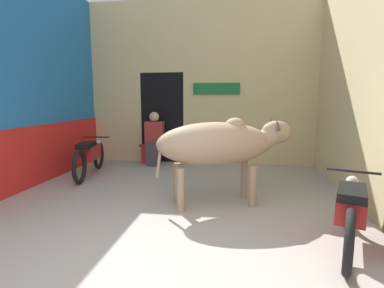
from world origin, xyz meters
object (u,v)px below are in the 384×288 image
Objects in this scene: shopkeeper_seated at (154,137)px; plastic_stool at (147,153)px; cow at (221,144)px; motorcycle_near at (351,209)px; motorcycle_far at (90,155)px.

shopkeeper_seated is 2.80× the size of plastic_stool.
cow is 1.65× the size of shopkeeper_seated.
cow reaches higher than motorcycle_near.
cow is 4.63× the size of plastic_stool.
motorcycle_far is (-2.78, 1.30, -0.50)m from cow.
cow is 1.13× the size of motorcycle_far.
cow is at bearing -53.38° from plastic_stool.
plastic_stool is at bearing 140.33° from shopkeeper_seated.
cow is 1.18× the size of motorcycle_near.
cow reaches higher than plastic_stool.
motorcycle_far is 1.47× the size of shopkeeper_seated.
motorcycle_far is 1.60m from plastic_stool.
motorcycle_far is 1.58m from shopkeeper_seated.
motorcycle_near is at bearing -35.95° from cow.
shopkeeper_seated is at bearing 48.06° from motorcycle_far.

